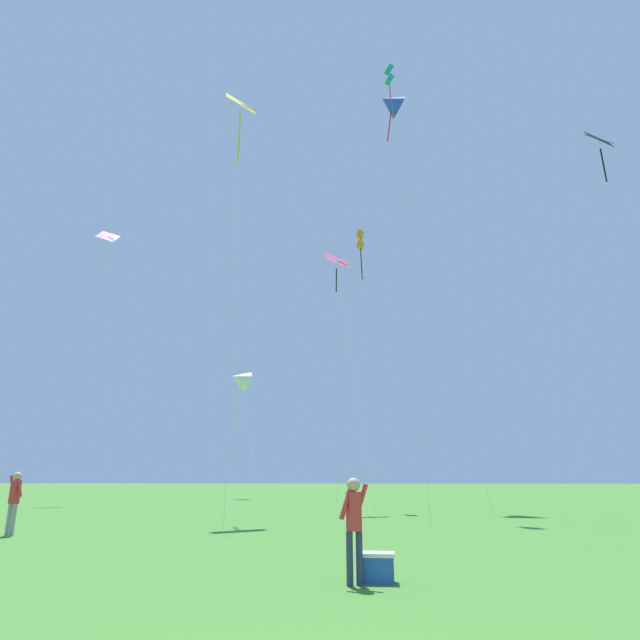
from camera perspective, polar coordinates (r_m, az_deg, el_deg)
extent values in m
cone|color=blue|center=(46.25, 7.35, 21.39)|extent=(2.65, 2.46, 2.32)
cylinder|color=red|center=(44.78, 7.20, 19.31)|extent=(0.53, 0.54, 2.88)
cylinder|color=silver|center=(34.25, 11.11, 6.80)|extent=(3.16, 10.57, 29.48)
cube|color=pink|center=(32.59, 1.71, 6.20)|extent=(1.50, 1.47, 1.22)
cylinder|color=#3F382D|center=(32.59, 1.71, 6.20)|extent=(1.27, 0.27, 0.52)
cylinder|color=black|center=(32.27, 1.70, 4.13)|extent=(0.12, 0.33, 1.40)
cylinder|color=silver|center=(26.63, 3.39, -4.52)|extent=(2.02, 8.03, 13.84)
cube|color=orange|center=(35.60, 4.19, 8.81)|extent=(0.51, 0.56, 0.52)
cube|color=orange|center=(35.30, 4.21, 7.76)|extent=(0.51, 0.56, 0.52)
cylinder|color=#3F382D|center=(35.45, 4.20, 8.29)|extent=(0.03, 0.03, 1.03)
cylinder|color=black|center=(34.78, 4.31, 5.94)|extent=(0.16, 0.17, 2.25)
cylinder|color=silver|center=(30.43, 3.10, -3.82)|extent=(1.37, 5.15, 16.10)
cube|color=teal|center=(39.65, 7.16, 24.35)|extent=(0.67, 0.66, 0.59)
cube|color=teal|center=(39.15, 7.21, 23.49)|extent=(0.67, 0.66, 0.59)
cylinder|color=#3F382D|center=(39.40, 7.19, 23.92)|extent=(0.03, 0.03, 1.11)
cylinder|color=red|center=(38.62, 7.27, 22.42)|extent=(0.10, 0.17, 1.58)
cylinder|color=silver|center=(28.10, 8.68, 8.89)|extent=(0.31, 9.47, 26.74)
cube|color=purple|center=(47.86, -21.12, 8.08)|extent=(1.62, 1.08, 1.36)
cylinder|color=#3F382D|center=(47.86, -21.12, 8.08)|extent=(1.34, 0.27, 0.67)
cylinder|color=silver|center=(47.05, -21.30, 6.35)|extent=(0.31, 0.46, 2.17)
cylinder|color=silver|center=(41.36, -27.44, -2.40)|extent=(2.97, 10.11, 20.20)
cone|color=white|center=(50.07, -8.35, -6.08)|extent=(2.65, 2.63, 2.17)
cylinder|color=silver|center=(49.55, -8.40, -8.96)|extent=(0.33, 0.40, 3.61)
cylinder|color=silver|center=(45.44, -7.40, -11.68)|extent=(3.76, 7.38, 10.01)
cube|color=yellow|center=(34.41, -8.21, 21.33)|extent=(1.83, 2.09, 1.64)
cylinder|color=#3F382D|center=(34.41, -8.21, 21.33)|extent=(1.68, 0.58, 0.78)
cylinder|color=yellow|center=(33.15, -8.38, 18.14)|extent=(0.16, 0.26, 3.12)
cylinder|color=silver|center=(23.94, -8.80, 7.60)|extent=(2.95, 10.47, 22.25)
cube|color=black|center=(35.30, 26.92, 16.39)|extent=(1.52, 1.31, 1.52)
cylinder|color=#3F382D|center=(35.30, 26.92, 16.39)|extent=(1.41, 0.24, 0.86)
cylinder|color=black|center=(34.56, 27.32, 14.08)|extent=(0.21, 0.19, 1.99)
cylinder|color=#2D3351|center=(9.25, 4.11, -23.38)|extent=(0.10, 0.10, 0.78)
cylinder|color=#2D3351|center=(9.19, 3.10, -23.45)|extent=(0.10, 0.10, 0.78)
cube|color=red|center=(9.16, 3.52, -19.18)|extent=(0.25, 0.24, 0.58)
cylinder|color=red|center=(9.20, 4.24, -18.25)|extent=(0.27, 0.18, 0.54)
cylinder|color=red|center=(9.11, 2.76, -18.29)|extent=(0.27, 0.18, 0.54)
sphere|color=tan|center=(9.15, 3.48, -16.69)|extent=(0.21, 0.21, 0.21)
cylinder|color=gray|center=(19.07, -29.56, -17.56)|extent=(0.12, 0.12, 0.87)
cylinder|color=gray|center=(18.93, -29.20, -17.63)|extent=(0.12, 0.12, 0.87)
cube|color=red|center=(18.97, -29.06, -15.32)|extent=(0.26, 0.25, 0.65)
cylinder|color=red|center=(19.07, -29.26, -14.79)|extent=(0.30, 0.16, 0.61)
cylinder|color=red|center=(18.86, -28.71, -14.87)|extent=(0.30, 0.16, 0.61)
sphere|color=tan|center=(18.97, -28.87, -13.99)|extent=(0.24, 0.24, 0.24)
cube|color=#2351B2|center=(9.54, 5.80, -24.33)|extent=(0.56, 0.36, 0.38)
cube|color=white|center=(9.51, 5.76, -23.02)|extent=(0.60, 0.40, 0.06)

